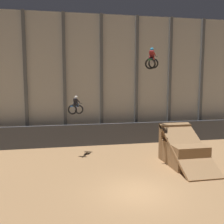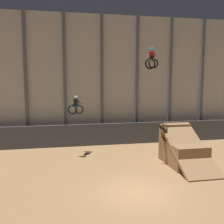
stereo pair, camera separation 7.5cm
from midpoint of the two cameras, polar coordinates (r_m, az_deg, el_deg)
The scene contains 6 objects.
ground_plane at distance 14.41m, azimuth 5.49°, elevation -17.12°, with size 60.00×60.00×0.00m, color #9E754C.
arena_back_wall at distance 24.66m, azimuth -2.24°, elevation 7.09°, with size 32.00×0.40×11.82m.
lower_barrier at distance 23.76m, azimuth -1.65°, elevation -4.89°, with size 31.36×0.20×1.95m.
dirt_ramp at distance 19.24m, azimuth 15.14°, elevation -8.09°, with size 2.34×4.84×2.78m.
rider_bike_left_air at distance 20.43m, azimuth -7.76°, elevation 1.18°, with size 1.32×1.76×1.51m.
rider_bike_right_air at distance 18.45m, azimuth 8.78°, elevation 11.09°, with size 1.38×1.77×1.50m.
Camera 2 is at (-3.78, -12.59, 5.89)m, focal length 42.00 mm.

